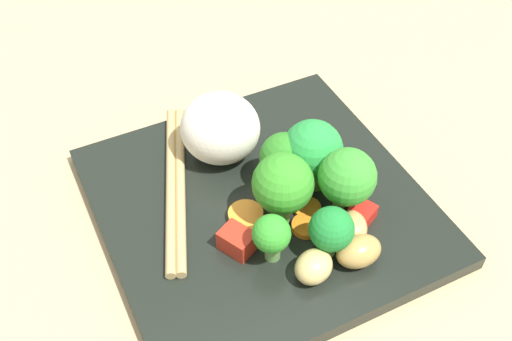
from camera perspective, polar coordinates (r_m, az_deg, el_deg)
The scene contains 20 objects.
ground_plane at distance 57.03cm, azimuth 0.45°, elevation -4.42°, with size 110.00×110.00×2.00cm, color tan.
square_plate at distance 55.69cm, azimuth 0.46°, elevation -3.29°, with size 28.13×28.13×1.47cm, color black.
rice_mound at distance 56.73cm, azimuth -3.38°, elevation 3.96°, with size 7.49×6.74×7.08cm, color white.
broccoli_floret_0 at distance 50.55cm, azimuth 2.54°, elevation -1.31°, with size 5.28×5.28×7.21cm.
broccoli_floret_1 at distance 53.77cm, azimuth 5.56°, elevation 1.56°, with size 5.51×5.51×6.93cm.
broccoli_floret_2 at distance 54.01cm, azimuth 2.68°, elevation 1.24°, with size 4.49×4.49×5.84cm.
broccoli_floret_3 at distance 48.56cm, azimuth 1.48°, elevation -6.11°, with size 3.17×3.17×5.05cm.
broccoli_floret_4 at distance 49.53cm, azimuth 7.08°, elevation -5.59°, with size 3.75×3.75×5.09cm.
broccoli_floret_5 at distance 51.40cm, azimuth 8.56°, elevation -0.65°, with size 5.00×5.00×7.17cm.
carrot_slice_0 at distance 54.36cm, azimuth 4.83°, elevation -3.57°, with size 2.50×2.50×0.47cm, color orange.
carrot_slice_1 at distance 53.52cm, azimuth -0.98°, elevation -4.22°, with size 3.12×3.12×0.73cm, color orange.
carrot_slice_2 at distance 53.02cm, azimuth 4.75°, elevation -5.23°, with size 2.59×2.59×0.56cm, color orange.
pepper_chunk_0 at distance 50.98cm, azimuth -1.78°, elevation -6.62°, with size 2.82×2.16×2.00cm, color red.
pepper_chunk_1 at distance 54.60cm, azimuth 2.62°, elevation -2.35°, with size 3.04×2.33×1.45cm, color red.
pepper_chunk_2 at distance 54.01cm, azimuth 9.91°, elevation -3.99°, with size 2.23×1.99×1.38cm, color red.
chicken_piece_0 at distance 52.44cm, azimuth 9.07°, elevation -5.22°, with size 3.27×2.44×2.16cm, color tan.
chicken_piece_1 at distance 49.44cm, azimuth 5.81°, elevation -8.82°, with size 3.40×2.84×2.55cm, color tan.
chicken_piece_2 at distance 50.63cm, azimuth 9.62°, elevation -7.49°, with size 3.92×2.83×2.63cm, color #AE8947.
chicken_piece_3 at distance 55.45cm, azimuth 8.66°, elevation -1.43°, with size 2.99×2.21×2.19cm, color tan.
chopstick_pair at distance 56.35cm, azimuth -7.57°, elevation -1.24°, with size 9.08×19.52×0.90cm.
Camera 1 is at (16.83, 32.05, 43.06)cm, focal length 42.57 mm.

